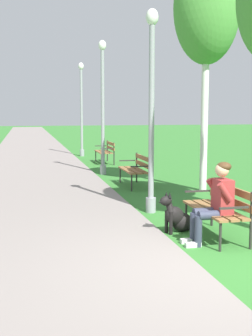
{
  "coord_description": "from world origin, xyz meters",
  "views": [
    {
      "loc": [
        -2.49,
        -5.05,
        2.0
      ],
      "look_at": [
        -0.58,
        3.33,
        0.9
      ],
      "focal_mm": 47.19,
      "sensor_mm": 36.0,
      "label": 1
    }
  ],
  "objects_px": {
    "lamp_post_near": "(151,110)",
    "person_seated_on_near_bench": "(216,200)",
    "park_bench_near": "(220,206)",
    "park_bench_mid": "(136,168)",
    "lamp_post_far": "(81,108)",
    "park_bench_far": "(106,150)",
    "lamp_post_mid": "(103,106)",
    "birch_tree_third": "(207,10)",
    "dog_black": "(177,217)"
  },
  "relations": [
    {
      "from": "lamp_post_near",
      "to": "person_seated_on_near_bench",
      "type": "bearing_deg",
      "value": -80.58
    },
    {
      "from": "park_bench_near",
      "to": "park_bench_mid",
      "type": "xyz_separation_m",
      "value": [
        -0.1,
        4.99,
        0.0
      ]
    },
    {
      "from": "person_seated_on_near_bench",
      "to": "park_bench_near",
      "type": "bearing_deg",
      "value": 55.91
    },
    {
      "from": "park_bench_near",
      "to": "lamp_post_far",
      "type": "bearing_deg",
      "value": 92.1
    },
    {
      "from": "park_bench_near",
      "to": "lamp_post_near",
      "type": "distance_m",
      "value": 2.53
    },
    {
      "from": "park_bench_far",
      "to": "person_seated_on_near_bench",
      "type": "height_order",
      "value": "person_seated_on_near_bench"
    },
    {
      "from": "person_seated_on_near_bench",
      "to": "lamp_post_mid",
      "type": "relative_size",
      "value": 0.3
    },
    {
      "from": "lamp_post_far",
      "to": "birch_tree_third",
      "type": "height_order",
      "value": "birch_tree_third"
    },
    {
      "from": "lamp_post_mid",
      "to": "birch_tree_third",
      "type": "xyz_separation_m",
      "value": [
        1.97,
        -3.49,
        2.28
      ]
    },
    {
      "from": "person_seated_on_near_bench",
      "to": "lamp_post_mid",
      "type": "xyz_separation_m",
      "value": [
        -0.37,
        7.78,
        1.5
      ]
    },
    {
      "from": "park_bench_mid",
      "to": "park_bench_far",
      "type": "relative_size",
      "value": 1.0
    },
    {
      "from": "park_bench_far",
      "to": "lamp_post_mid",
      "type": "xyz_separation_m",
      "value": [
        -0.65,
        -3.06,
        1.66
      ]
    },
    {
      "from": "park_bench_mid",
      "to": "person_seated_on_near_bench",
      "type": "relative_size",
      "value": 1.2
    },
    {
      "from": "lamp_post_mid",
      "to": "birch_tree_third",
      "type": "height_order",
      "value": "birch_tree_third"
    },
    {
      "from": "lamp_post_near",
      "to": "lamp_post_mid",
      "type": "relative_size",
      "value": 0.94
    },
    {
      "from": "lamp_post_far",
      "to": "lamp_post_mid",
      "type": "bearing_deg",
      "value": -90.79
    },
    {
      "from": "park_bench_mid",
      "to": "dog_black",
      "type": "xyz_separation_m",
      "value": [
        -0.46,
        -4.58,
        -0.25
      ]
    },
    {
      "from": "lamp_post_mid",
      "to": "park_bench_near",
      "type": "bearing_deg",
      "value": -85.58
    },
    {
      "from": "dog_black",
      "to": "lamp_post_mid",
      "type": "distance_m",
      "value": 7.31
    },
    {
      "from": "lamp_post_mid",
      "to": "lamp_post_near",
      "type": "bearing_deg",
      "value": -90.01
    },
    {
      "from": "lamp_post_near",
      "to": "lamp_post_mid",
      "type": "distance_m",
      "value": 5.54
    },
    {
      "from": "lamp_post_far",
      "to": "park_bench_near",
      "type": "bearing_deg",
      "value": -87.9
    },
    {
      "from": "person_seated_on_near_bench",
      "to": "lamp_post_mid",
      "type": "distance_m",
      "value": 7.93
    },
    {
      "from": "park_bench_far",
      "to": "person_seated_on_near_bench",
      "type": "distance_m",
      "value": 10.84
    },
    {
      "from": "park_bench_mid",
      "to": "person_seated_on_near_bench",
      "type": "distance_m",
      "value": 5.3
    },
    {
      "from": "park_bench_far",
      "to": "lamp_post_far",
      "type": "bearing_deg",
      "value": 100.82
    },
    {
      "from": "lamp_post_mid",
      "to": "park_bench_far",
      "type": "bearing_deg",
      "value": 77.98
    },
    {
      "from": "person_seated_on_near_bench",
      "to": "birch_tree_third",
      "type": "bearing_deg",
      "value": 69.56
    },
    {
      "from": "park_bench_far",
      "to": "lamp_post_far",
      "type": "xyz_separation_m",
      "value": [
        -0.57,
        2.97,
        1.64
      ]
    },
    {
      "from": "lamp_post_far",
      "to": "park_bench_mid",
      "type": "bearing_deg",
      "value": -87.36
    },
    {
      "from": "person_seated_on_near_bench",
      "to": "dog_black",
      "type": "xyz_separation_m",
      "value": [
        -0.35,
        0.72,
        -0.42
      ]
    },
    {
      "from": "lamp_post_mid",
      "to": "lamp_post_far",
      "type": "distance_m",
      "value": 6.03
    },
    {
      "from": "park_bench_far",
      "to": "lamp_post_near",
      "type": "bearing_deg",
      "value": -94.34
    },
    {
      "from": "park_bench_mid",
      "to": "lamp_post_near",
      "type": "height_order",
      "value": "lamp_post_near"
    },
    {
      "from": "park_bench_near",
      "to": "park_bench_far",
      "type": "xyz_separation_m",
      "value": [
        0.07,
        10.53,
        0.0
      ]
    },
    {
      "from": "dog_black",
      "to": "lamp_post_near",
      "type": "xyz_separation_m",
      "value": [
        -0.02,
        1.52,
        1.78
      ]
    },
    {
      "from": "lamp_post_near",
      "to": "birch_tree_third",
      "type": "xyz_separation_m",
      "value": [
        1.97,
        2.05,
        2.41
      ]
    },
    {
      "from": "park_bench_mid",
      "to": "lamp_post_far",
      "type": "bearing_deg",
      "value": 92.64
    },
    {
      "from": "dog_black",
      "to": "lamp_post_far",
      "type": "height_order",
      "value": "lamp_post_far"
    },
    {
      "from": "park_bench_mid",
      "to": "dog_black",
      "type": "relative_size",
      "value": 1.85
    },
    {
      "from": "lamp_post_far",
      "to": "birch_tree_third",
      "type": "distance_m",
      "value": 9.97
    },
    {
      "from": "person_seated_on_near_bench",
      "to": "lamp_post_far",
      "type": "xyz_separation_m",
      "value": [
        -0.29,
        13.8,
        1.47
      ]
    },
    {
      "from": "park_bench_far",
      "to": "dog_black",
      "type": "relative_size",
      "value": 1.85
    },
    {
      "from": "park_bench_near",
      "to": "dog_black",
      "type": "height_order",
      "value": "park_bench_near"
    },
    {
      "from": "park_bench_mid",
      "to": "park_bench_far",
      "type": "height_order",
      "value": "same"
    },
    {
      "from": "person_seated_on_near_bench",
      "to": "lamp_post_near",
      "type": "height_order",
      "value": "lamp_post_near"
    },
    {
      "from": "park_bench_mid",
      "to": "dog_black",
      "type": "height_order",
      "value": "park_bench_mid"
    },
    {
      "from": "park_bench_mid",
      "to": "birch_tree_third",
      "type": "height_order",
      "value": "birch_tree_third"
    },
    {
      "from": "lamp_post_far",
      "to": "birch_tree_third",
      "type": "relative_size",
      "value": 0.71
    },
    {
      "from": "person_seated_on_near_bench",
      "to": "birch_tree_third",
      "type": "height_order",
      "value": "birch_tree_third"
    }
  ]
}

